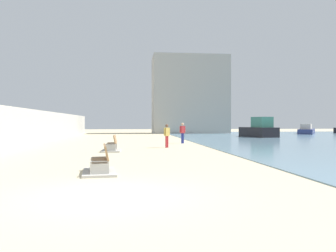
{
  "coord_description": "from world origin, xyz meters",
  "views": [
    {
      "loc": [
        0.54,
        -8.19,
        1.75
      ],
      "look_at": [
        3.46,
        17.99,
        1.46
      ],
      "focal_mm": 36.17,
      "sensor_mm": 36.0,
      "label": 1
    }
  ],
  "objects_px": {
    "bench_near": "(100,166)",
    "person_walking": "(183,131)",
    "bench_far": "(112,147)",
    "boat_distant": "(306,130)",
    "boat_nearest": "(259,130)",
    "person_standing": "(167,134)"
  },
  "relations": [
    {
      "from": "bench_near",
      "to": "person_walking",
      "type": "relative_size",
      "value": 1.28
    },
    {
      "from": "bench_far",
      "to": "boat_distant",
      "type": "height_order",
      "value": "boat_distant"
    },
    {
      "from": "bench_near",
      "to": "person_walking",
      "type": "distance_m",
      "value": 16.85
    },
    {
      "from": "bench_near",
      "to": "boat_nearest",
      "type": "height_order",
      "value": "boat_nearest"
    },
    {
      "from": "person_walking",
      "to": "bench_near",
      "type": "bearing_deg",
      "value": -108.53
    },
    {
      "from": "person_walking",
      "to": "person_standing",
      "type": "distance_m",
      "value": 4.9
    },
    {
      "from": "boat_nearest",
      "to": "bench_near",
      "type": "bearing_deg",
      "value": -121.29
    },
    {
      "from": "person_walking",
      "to": "person_standing",
      "type": "height_order",
      "value": "person_walking"
    },
    {
      "from": "bench_far",
      "to": "person_standing",
      "type": "distance_m",
      "value": 4.45
    },
    {
      "from": "bench_near",
      "to": "person_walking",
      "type": "height_order",
      "value": "person_walking"
    },
    {
      "from": "bench_far",
      "to": "boat_nearest",
      "type": "height_order",
      "value": "boat_nearest"
    },
    {
      "from": "person_standing",
      "to": "bench_near",
      "type": "bearing_deg",
      "value": -107.26
    },
    {
      "from": "person_walking",
      "to": "boat_nearest",
      "type": "distance_m",
      "value": 15.03
    },
    {
      "from": "bench_near",
      "to": "boat_nearest",
      "type": "xyz_separation_m",
      "value": [
        16.09,
        26.47,
        0.66
      ]
    },
    {
      "from": "person_walking",
      "to": "boat_distant",
      "type": "bearing_deg",
      "value": 42.65
    },
    {
      "from": "boat_distant",
      "to": "person_standing",
      "type": "bearing_deg",
      "value": -133.79
    },
    {
      "from": "person_standing",
      "to": "boat_distant",
      "type": "bearing_deg",
      "value": 46.21
    },
    {
      "from": "bench_near",
      "to": "person_standing",
      "type": "height_order",
      "value": "person_standing"
    },
    {
      "from": "person_standing",
      "to": "bench_far",
      "type": "bearing_deg",
      "value": -145.79
    },
    {
      "from": "bench_far",
      "to": "person_standing",
      "type": "bearing_deg",
      "value": 34.21
    },
    {
      "from": "bench_far",
      "to": "person_standing",
      "type": "xyz_separation_m",
      "value": [
        3.63,
        2.47,
        0.71
      ]
    },
    {
      "from": "bench_far",
      "to": "person_walking",
      "type": "xyz_separation_m",
      "value": [
        5.44,
        7.02,
        0.77
      ]
    }
  ]
}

